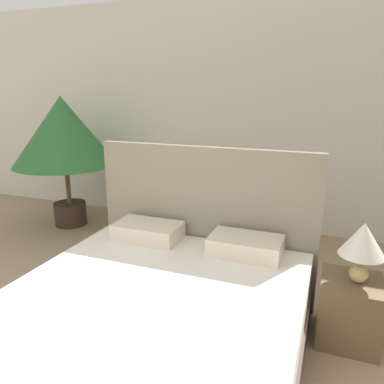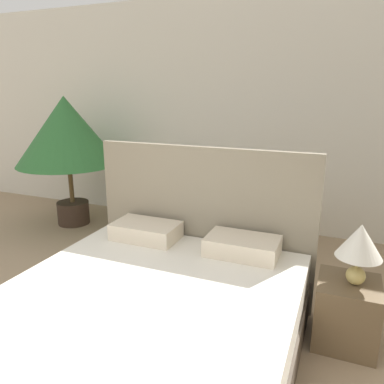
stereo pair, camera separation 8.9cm
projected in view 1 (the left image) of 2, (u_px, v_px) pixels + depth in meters
name	position (u px, v px, depth m)	size (l,w,h in m)	color
wall_back	(240.00, 116.00, 4.75)	(10.00, 0.06, 2.90)	silver
bed	(156.00, 321.00, 2.47)	(1.92, 2.10, 1.33)	#4C4238
armchair_near_window_left	(151.00, 211.00, 4.69)	(0.64, 0.76, 0.95)	silver
armchair_near_window_right	(218.00, 220.00, 4.39)	(0.63, 0.75, 0.95)	silver
potted_palm	(63.00, 134.00, 4.78)	(1.32, 1.32, 1.70)	#38281E
nightstand	(349.00, 310.00, 2.70)	(0.42, 0.44, 0.48)	brown
table_lamp	(363.00, 242.00, 2.54)	(0.31, 0.31, 0.44)	tan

